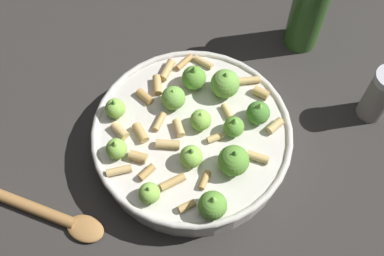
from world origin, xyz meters
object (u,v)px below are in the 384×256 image
object	(u,v)px
cooking_pan	(193,137)
olive_oil_bottle	(310,7)
pepper_shaker	(379,94)
wooden_spoon	(29,207)

from	to	relation	value
cooking_pan	olive_oil_bottle	world-z (taller)	olive_oil_bottle
pepper_shaker	olive_oil_bottle	bearing A→B (deg)	-69.31
cooking_pan	wooden_spoon	bearing A→B (deg)	10.16
cooking_pan	pepper_shaker	distance (m)	0.28
cooking_pan	olive_oil_bottle	xyz separation A→B (m)	(-0.22, -0.16, 0.05)
pepper_shaker	wooden_spoon	size ratio (longest dim) A/B	0.43
pepper_shaker	olive_oil_bottle	world-z (taller)	olive_oil_bottle
olive_oil_bottle	wooden_spoon	xyz separation A→B (m)	(0.45, 0.20, -0.07)
olive_oil_bottle	pepper_shaker	bearing A→B (deg)	110.69
cooking_pan	wooden_spoon	xyz separation A→B (m)	(0.24, 0.04, -0.03)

